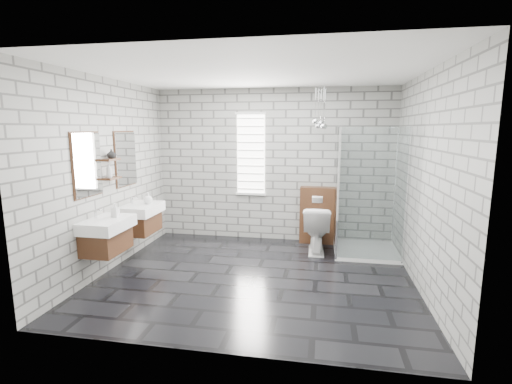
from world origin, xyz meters
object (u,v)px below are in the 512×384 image
(vanity_left, at_px, (104,226))
(shower_enclosure, at_px, (361,224))
(vanity_right, at_px, (139,210))
(toilet, at_px, (316,229))
(cistern_panel, at_px, (317,215))

(vanity_left, bearing_deg, shower_enclosure, 26.21)
(vanity_right, bearing_deg, shower_enclosure, 12.12)
(vanity_left, relative_size, vanity_right, 1.00)
(shower_enclosure, bearing_deg, vanity_right, -167.88)
(vanity_right, bearing_deg, toilet, 15.59)
(vanity_left, distance_m, shower_enclosure, 3.81)
(shower_enclosure, xyz_separation_m, toilet, (-0.70, 0.02, -0.12))
(vanity_left, distance_m, toilet, 3.22)
(vanity_right, distance_m, shower_enclosure, 3.50)
(vanity_left, height_order, vanity_right, same)
(cistern_panel, bearing_deg, shower_enclosure, -36.41)
(cistern_panel, xyz_separation_m, shower_enclosure, (0.70, -0.52, 0.00))
(vanity_right, bearing_deg, vanity_left, -90.00)
(vanity_right, bearing_deg, cistern_panel, 24.77)
(shower_enclosure, bearing_deg, cistern_panel, 143.59)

